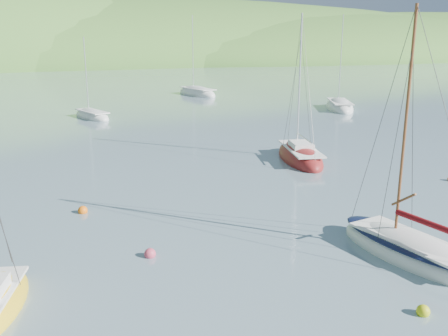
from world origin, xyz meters
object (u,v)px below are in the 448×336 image
object	(u,v)px
daysailer_white	(410,251)
distant_sloop_d	(339,108)
distant_sloop_b	(197,94)
distant_sloop_a	(92,116)
sloop_red	(300,157)

from	to	relation	value
daysailer_white	distant_sloop_d	size ratio (longest dim) A/B	0.88
daysailer_white	distant_sloop_b	bearing A→B (deg)	71.09
daysailer_white	distant_sloop_a	size ratio (longest dim) A/B	1.14
distant_sloop_a	distant_sloop_d	world-z (taller)	distant_sloop_d
daysailer_white	distant_sloop_d	bearing A→B (deg)	50.67
distant_sloop_a	distant_sloop_d	distance (m)	28.51
distant_sloop_a	distant_sloop_d	bearing A→B (deg)	-26.21
distant_sloop_a	distant_sloop_b	world-z (taller)	distant_sloop_b
distant_sloop_a	distant_sloop_d	xyz separation A→B (m)	(28.27, -3.70, 0.03)
sloop_red	distant_sloop_a	distance (m)	26.78
sloop_red	distant_sloop_d	size ratio (longest dim) A/B	0.92
sloop_red	distant_sloop_b	xyz separation A→B (m)	(5.17, 40.25, -0.01)
daysailer_white	distant_sloop_a	xyz separation A→B (m)	(-8.03, 39.64, -0.07)
distant_sloop_b	daysailer_white	bearing A→B (deg)	-112.73
sloop_red	distant_sloop_a	bearing A→B (deg)	129.25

